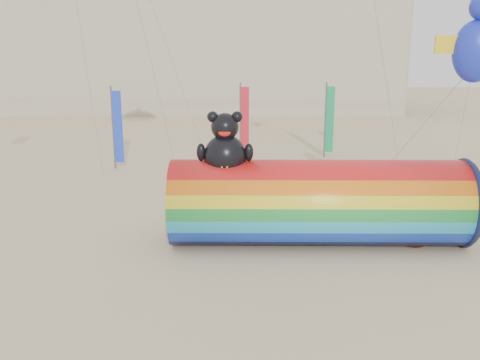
{
  "coord_description": "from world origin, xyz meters",
  "views": [
    {
      "loc": [
        0.67,
        -19.2,
        7.69
      ],
      "look_at": [
        0.5,
        1.5,
        2.4
      ],
      "focal_mm": 40.0,
      "sensor_mm": 36.0,
      "label": 1
    }
  ],
  "objects_px": {
    "windsock_assembly": "(318,200)",
    "kite_handler": "(388,215)",
    "fabric_bundle": "(400,240)",
    "hotel_building": "(137,21)"
  },
  "relations": [
    {
      "from": "hotel_building",
      "to": "kite_handler",
      "type": "height_order",
      "value": "hotel_building"
    },
    {
      "from": "fabric_bundle",
      "to": "windsock_assembly",
      "type": "bearing_deg",
      "value": 178.34
    },
    {
      "from": "kite_handler",
      "to": "windsock_assembly",
      "type": "bearing_deg",
      "value": -29.18
    },
    {
      "from": "windsock_assembly",
      "to": "fabric_bundle",
      "type": "xyz_separation_m",
      "value": [
        3.27,
        -0.09,
        -1.59
      ]
    },
    {
      "from": "windsock_assembly",
      "to": "kite_handler",
      "type": "xyz_separation_m",
      "value": [
        2.96,
        0.73,
        -0.82
      ]
    },
    {
      "from": "kite_handler",
      "to": "fabric_bundle",
      "type": "relative_size",
      "value": 0.72
    },
    {
      "from": "hotel_building",
      "to": "fabric_bundle",
      "type": "distance_m",
      "value": 50.03
    },
    {
      "from": "hotel_building",
      "to": "kite_handler",
      "type": "bearing_deg",
      "value": -67.36
    },
    {
      "from": "fabric_bundle",
      "to": "hotel_building",
      "type": "bearing_deg",
      "value": 112.61
    },
    {
      "from": "windsock_assembly",
      "to": "fabric_bundle",
      "type": "relative_size",
      "value": 4.4
    }
  ]
}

